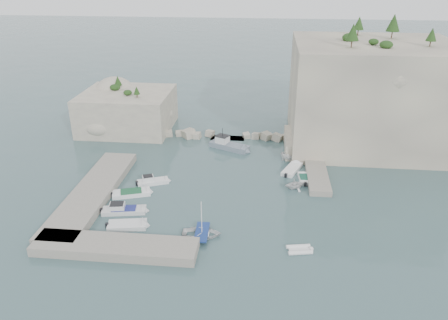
# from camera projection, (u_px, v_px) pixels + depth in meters

# --- Properties ---
(ground) EXTENTS (400.00, 400.00, 0.00)m
(ground) POSITION_uv_depth(u_px,v_px,m) (219.00, 199.00, 58.07)
(ground) COLOR #415E61
(ground) RESTS_ON ground
(cliff_east) EXTENTS (26.00, 22.00, 17.00)m
(cliff_east) POSITION_uv_depth(u_px,v_px,m) (371.00, 94.00, 73.18)
(cliff_east) COLOR beige
(cliff_east) RESTS_ON ground
(cliff_terrace) EXTENTS (8.00, 10.00, 2.50)m
(cliff_terrace) POSITION_uv_depth(u_px,v_px,m) (309.00, 143.00, 72.61)
(cliff_terrace) COLOR beige
(cliff_terrace) RESTS_ON ground
(outcrop_west) EXTENTS (16.00, 14.00, 7.00)m
(outcrop_west) POSITION_uv_depth(u_px,v_px,m) (128.00, 111.00, 81.08)
(outcrop_west) COLOR beige
(outcrop_west) RESTS_ON ground
(quay_west) EXTENTS (5.00, 24.00, 1.10)m
(quay_west) POSITION_uv_depth(u_px,v_px,m) (93.00, 193.00, 58.52)
(quay_west) COLOR #9E9689
(quay_west) RESTS_ON ground
(quay_south) EXTENTS (18.00, 4.00, 1.10)m
(quay_south) POSITION_uv_depth(u_px,v_px,m) (115.00, 247.00, 47.48)
(quay_south) COLOR #9E9689
(quay_south) RESTS_ON ground
(ledge_east) EXTENTS (3.00, 16.00, 0.80)m
(ledge_east) POSITION_uv_depth(u_px,v_px,m) (316.00, 168.00, 65.69)
(ledge_east) COLOR #9E9689
(ledge_east) RESTS_ON ground
(breakwater) EXTENTS (28.00, 3.00, 1.40)m
(breakwater) POSITION_uv_depth(u_px,v_px,m) (228.00, 134.00, 77.76)
(breakwater) COLOR beige
(breakwater) RESTS_ON ground
(motorboat_e) EXTENTS (5.26, 2.87, 0.70)m
(motorboat_e) POSITION_uv_depth(u_px,v_px,m) (127.00, 227.00, 52.00)
(motorboat_e) COLOR silver
(motorboat_e) RESTS_ON ground
(motorboat_d) EXTENTS (6.19, 2.75, 1.40)m
(motorboat_d) POSITION_uv_depth(u_px,v_px,m) (124.00, 212.00, 55.03)
(motorboat_d) COLOR silver
(motorboat_d) RESTS_ON ground
(motorboat_b) EXTENTS (5.03, 3.23, 1.40)m
(motorboat_b) POSITION_uv_depth(u_px,v_px,m) (153.00, 183.00, 62.16)
(motorboat_b) COLOR white
(motorboat_b) RESTS_ON ground
(motorboat_c) EXTENTS (5.90, 3.70, 0.70)m
(motorboat_c) POSITION_uv_depth(u_px,v_px,m) (131.00, 195.00, 59.13)
(motorboat_c) COLOR white
(motorboat_c) RESTS_ON ground
(rowboat) EXTENTS (4.65, 3.39, 0.94)m
(rowboat) POSITION_uv_depth(u_px,v_px,m) (202.00, 236.00, 50.38)
(rowboat) COLOR white
(rowboat) RESTS_ON ground
(inflatable_dinghy) EXTENTS (3.14, 1.94, 0.44)m
(inflatable_dinghy) POSITION_uv_depth(u_px,v_px,m) (299.00, 251.00, 47.73)
(inflatable_dinghy) COLOR white
(inflatable_dinghy) RESTS_ON ground
(tender_east_a) EXTENTS (3.68, 3.46, 1.55)m
(tender_east_a) POSITION_uv_depth(u_px,v_px,m) (295.00, 188.00, 60.88)
(tender_east_a) COLOR white
(tender_east_a) RESTS_ON ground
(tender_east_b) EXTENTS (1.61, 3.98, 0.70)m
(tender_east_b) POSITION_uv_depth(u_px,v_px,m) (303.00, 180.00, 63.04)
(tender_east_b) COLOR white
(tender_east_b) RESTS_ON ground
(tender_east_c) EXTENTS (3.66, 5.64, 0.70)m
(tender_east_c) POSITION_uv_depth(u_px,v_px,m) (292.00, 171.00, 65.88)
(tender_east_c) COLOR white
(tender_east_c) RESTS_ON ground
(tender_east_d) EXTENTS (4.74, 2.58, 1.73)m
(tender_east_d) POSITION_uv_depth(u_px,v_px,m) (294.00, 160.00, 69.36)
(tender_east_d) COLOR white
(tender_east_d) RESTS_ON ground
(work_boat) EXTENTS (7.71, 5.22, 2.20)m
(work_boat) POSITION_uv_depth(u_px,v_px,m) (229.00, 149.00, 73.66)
(work_boat) COLOR slate
(work_boat) RESTS_ON ground
(rowboat_mast) EXTENTS (0.10, 0.10, 4.20)m
(rowboat_mast) POSITION_uv_depth(u_px,v_px,m) (201.00, 217.00, 49.31)
(rowboat_mast) COLOR white
(rowboat_mast) RESTS_ON rowboat
(vegetation) EXTENTS (53.48, 13.88, 13.40)m
(vegetation) POSITION_uv_depth(u_px,v_px,m) (344.00, 35.00, 70.99)
(vegetation) COLOR #1E4219
(vegetation) RESTS_ON ground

